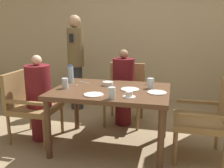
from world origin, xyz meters
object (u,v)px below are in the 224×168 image
teacup_with_saucer (129,95)px  water_bottle (71,74)px  chair_left_side (30,102)px  diner_in_far_chair (123,87)px  bowl_small (108,84)px  glass_tall_far (112,93)px  chair_right_side (207,116)px  plate_main_left (94,95)px  chair_far_side (125,90)px  glass_tall_near (65,83)px  diner_in_left_chair (39,97)px  standing_host (76,60)px  glass_tall_mid (151,83)px  plate_dessert_center (130,89)px  plate_main_right (157,93)px

teacup_with_saucer → water_bottle: water_bottle is taller
chair_left_side → diner_in_far_chair: size_ratio=0.79×
bowl_small → glass_tall_far: size_ratio=1.08×
chair_right_side → plate_main_left: size_ratio=4.19×
chair_left_side → chair_far_side: (1.10, 0.91, 0.00)m
chair_right_side → glass_tall_near: bearing=-176.6°
chair_far_side → glass_tall_far: bearing=-85.3°
diner_in_left_chair → glass_tall_far: bearing=-20.5°
standing_host → glass_tall_mid: size_ratio=13.33×
diner_in_far_chair → glass_tall_far: diner_in_far_chair is taller
chair_far_side → standing_host: size_ratio=0.54×
plate_main_left → glass_tall_near: bearing=153.8°
chair_left_side → plate_main_left: 1.06m
water_bottle → glass_tall_far: (0.71, -0.61, -0.05)m
chair_left_side → bowl_small: 1.07m
plate_main_left → glass_tall_near: glass_tall_near is taller
water_bottle → glass_tall_mid: (1.05, -0.07, -0.05)m
plate_main_left → bowl_small: 0.47m
chair_left_side → bowl_small: bearing=9.3°
water_bottle → glass_tall_mid: bearing=-3.9°
chair_left_side → chair_far_side: same height
plate_dessert_center → teacup_with_saucer: teacup_with_saucer is taller
diner_in_left_chair → plate_dessert_center: diner_in_left_chair is taller
diner_in_far_chair → chair_right_side: bearing=-34.8°
diner_in_left_chair → chair_far_side: bearing=43.5°
teacup_with_saucer → glass_tall_mid: 0.47m
standing_host → glass_tall_near: size_ratio=13.33×
plate_main_left → glass_tall_mid: glass_tall_mid is taller
diner_in_far_chair → standing_host: bearing=150.8°
diner_in_left_chair → plate_main_right: diner_in_left_chair is taller
chair_far_side → teacup_with_saucer: (0.27, -1.20, 0.27)m
plate_main_left → water_bottle: 0.72m
plate_main_right → teacup_with_saucer: (-0.27, -0.23, 0.02)m
standing_host → plate_main_left: size_ratio=7.72×
glass_tall_far → glass_tall_mid: bearing=57.4°
chair_left_side → chair_right_side: bearing=0.0°
standing_host → diner_in_far_chair: bearing=-29.2°
water_bottle → plate_main_right: bearing=-13.4°
chair_left_side → diner_in_far_chair: (1.10, 0.76, 0.09)m
chair_left_side → plate_main_left: bearing=-17.3°
standing_host → glass_tall_near: 1.46m
plate_main_left → glass_tall_mid: size_ratio=1.73×
plate_dessert_center → teacup_with_saucer: (0.04, -0.30, 0.02)m
chair_far_side → diner_in_left_chair: bearing=-136.5°
glass_tall_near → diner_in_far_chair: bearing=57.9°
chair_left_side → diner_in_left_chair: size_ratio=0.80×
glass_tall_near → diner_in_left_chair: bearing=166.7°
chair_right_side → diner_in_far_chair: bearing=145.2°
chair_left_side → glass_tall_near: bearing=-10.0°
chair_left_side → teacup_with_saucer: (1.36, -0.29, 0.27)m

